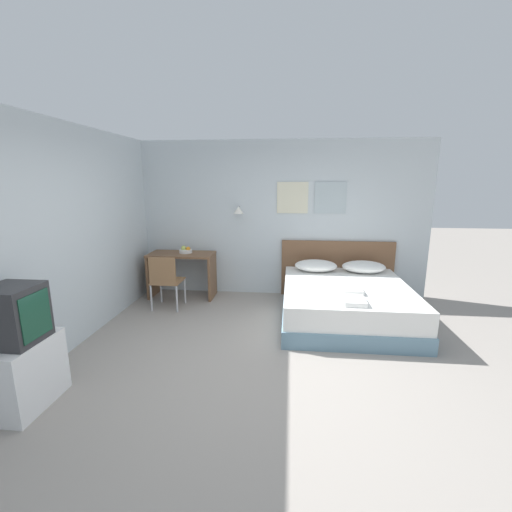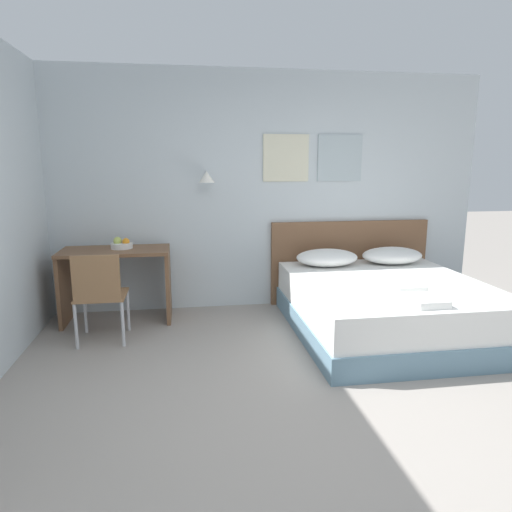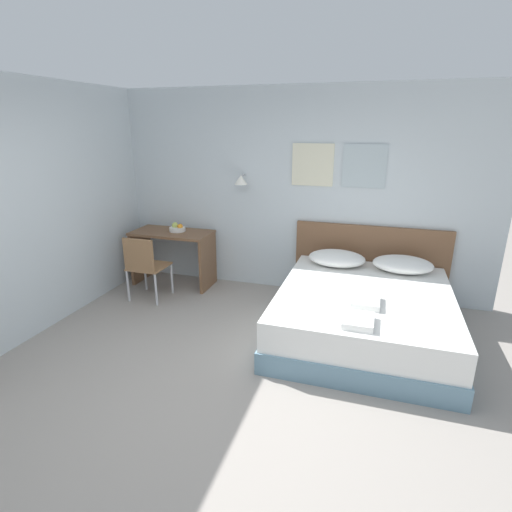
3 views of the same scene
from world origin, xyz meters
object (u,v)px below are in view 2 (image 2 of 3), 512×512
(headboard, at_px, (349,262))
(fruit_bowl, at_px, (122,244))
(desk_chair, at_px, (99,291))
(pillow_right, at_px, (392,255))
(pillow_left, at_px, (327,258))
(bed, at_px, (386,307))
(folded_towel_mid_bed, at_px, (426,301))
(folded_towel_near_foot, at_px, (404,286))
(desk, at_px, (116,272))

(headboard, bearing_deg, fruit_bowl, -174.46)
(headboard, height_order, desk_chair, headboard)
(headboard, bearing_deg, pillow_right, -39.50)
(pillow_left, height_order, pillow_right, same)
(bed, xyz_separation_m, folded_towel_mid_bed, (-0.03, -0.76, 0.29))
(pillow_left, distance_m, pillow_right, 0.77)
(folded_towel_mid_bed, bearing_deg, headboard, 89.14)
(folded_towel_near_foot, bearing_deg, headboard, 90.54)
(folded_towel_near_foot, height_order, folded_towel_mid_bed, same)
(pillow_left, relative_size, pillow_right, 1.00)
(pillow_right, bearing_deg, fruit_bowl, 178.75)
(bed, relative_size, pillow_right, 2.98)
(headboard, bearing_deg, bed, -90.00)
(pillow_right, relative_size, desk, 0.63)
(pillow_left, xyz_separation_m, pillow_right, (0.77, 0.00, 0.00))
(folded_towel_near_foot, relative_size, desk, 0.32)
(pillow_right, xyz_separation_m, fruit_bowl, (-2.98, 0.07, 0.20))
(folded_towel_near_foot, xyz_separation_m, desk, (-2.67, 1.06, -0.02))
(desk, xyz_separation_m, fruit_bowl, (0.06, 0.05, 0.28))
(folded_towel_mid_bed, bearing_deg, folded_towel_near_foot, 84.91)
(folded_towel_mid_bed, distance_m, desk, 3.04)
(fruit_bowl, bearing_deg, headboard, 5.54)
(headboard, xyz_separation_m, folded_towel_near_foot, (0.01, -1.36, 0.06))
(desk, distance_m, fruit_bowl, 0.29)
(bed, bearing_deg, desk, 164.17)
(headboard, distance_m, folded_towel_mid_bed, 1.81)
(bed, bearing_deg, folded_towel_near_foot, -87.59)
(pillow_left, bearing_deg, fruit_bowl, 178.32)
(desk, distance_m, desk_chair, 0.63)
(pillow_left, xyz_separation_m, fruit_bowl, (-2.21, 0.07, 0.20))
(bed, relative_size, fruit_bowl, 9.21)
(desk, bearing_deg, folded_towel_near_foot, -21.67)
(pillow_right, bearing_deg, folded_towel_mid_bed, -105.38)
(fruit_bowl, bearing_deg, folded_towel_near_foot, -23.07)
(bed, height_order, fruit_bowl, fruit_bowl)
(pillow_right, height_order, desk_chair, desk_chair)
(pillow_left, height_order, folded_towel_mid_bed, pillow_left)
(headboard, distance_m, pillow_left, 0.51)
(bed, distance_m, desk, 2.78)
(desk_chair, bearing_deg, folded_towel_near_foot, -8.97)
(headboard, height_order, pillow_right, headboard)
(bed, distance_m, pillow_right, 0.91)
(desk, bearing_deg, folded_towel_mid_bed, -29.87)
(pillow_left, height_order, folded_towel_near_foot, pillow_left)
(folded_towel_near_foot, height_order, desk_chair, desk_chair)
(headboard, height_order, folded_towel_mid_bed, headboard)
(bed, xyz_separation_m, fruit_bowl, (-2.60, 0.80, 0.55))
(pillow_right, distance_m, folded_towel_mid_bed, 1.55)
(pillow_left, bearing_deg, pillow_right, 0.00)
(folded_towel_near_foot, relative_size, desk_chair, 0.41)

